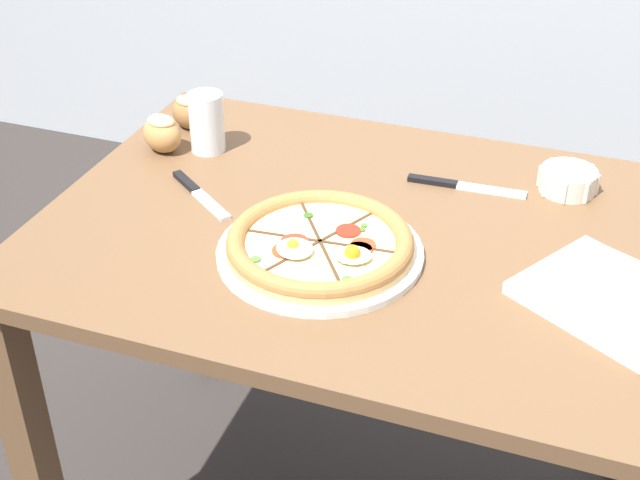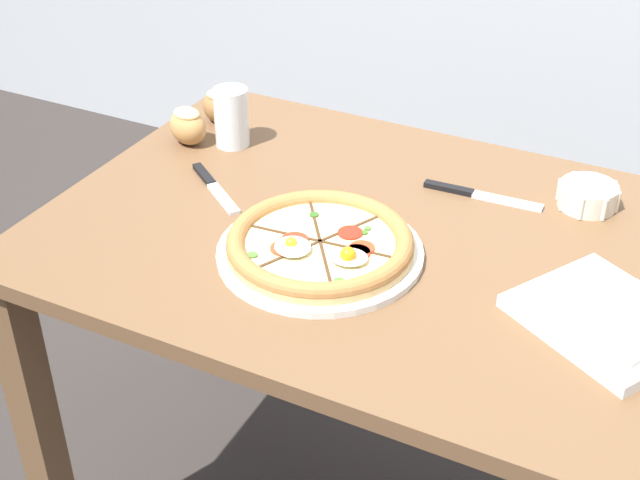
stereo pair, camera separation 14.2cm
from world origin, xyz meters
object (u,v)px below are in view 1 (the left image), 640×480
at_px(bread_piece_mid, 162,133).
at_px(knife_main, 200,194).
at_px(napkin_folded, 611,295).
at_px(dining_table, 369,286).
at_px(pizza, 320,245).
at_px(water_glass, 207,126).
at_px(knife_spare, 465,186).
at_px(ramekin_bowl, 568,180).
at_px(bread_piece_near, 189,112).

xyz_separation_m(bread_piece_mid, knife_main, (0.14, -0.13, -0.03)).
height_order(napkin_folded, bread_piece_mid, bread_piece_mid).
bearing_deg(knife_main, bread_piece_mid, 173.51).
bearing_deg(knife_main, dining_table, 36.93).
xyz_separation_m(pizza, bread_piece_mid, (-0.41, 0.24, 0.02)).
relative_size(dining_table, water_glass, 9.55).
bearing_deg(dining_table, napkin_folded, -11.56).
xyz_separation_m(pizza, knife_spare, (0.17, 0.30, -0.02)).
relative_size(dining_table, knife_main, 6.75).
bearing_deg(bread_piece_mid, pizza, -30.23).
relative_size(pizza, ramekin_bowl, 3.06).
relative_size(pizza, knife_spare, 1.54).
height_order(dining_table, pizza, pizza).
bearing_deg(pizza, knife_spare, 59.75).
height_order(knife_main, knife_spare, same).
xyz_separation_m(pizza, bread_piece_near, (-0.41, 0.35, 0.02)).
relative_size(napkin_folded, bread_piece_near, 3.40).
relative_size(dining_table, bread_piece_mid, 11.52).
distance_m(napkin_folded, knife_spare, 0.39).
height_order(dining_table, ramekin_bowl, ramekin_bowl).
bearing_deg(napkin_folded, bread_piece_near, 159.33).
bearing_deg(pizza, napkin_folded, 3.44).
height_order(ramekin_bowl, bread_piece_mid, bread_piece_mid).
relative_size(dining_table, pizza, 3.35).
distance_m(dining_table, bread_piece_near, 0.55).
xyz_separation_m(dining_table, bread_piece_mid, (-0.46, 0.13, 0.16)).
height_order(ramekin_bowl, bread_piece_near, bread_piece_near).
height_order(pizza, ramekin_bowl, pizza).
bearing_deg(knife_spare, water_glass, 179.86).
distance_m(bread_piece_mid, knife_spare, 0.59).
bearing_deg(dining_table, bread_piece_near, 152.30).
bearing_deg(pizza, bread_piece_near, 139.49).
bearing_deg(napkin_folded, bread_piece_mid, 166.08).
height_order(knife_main, water_glass, water_glass).
bearing_deg(napkin_folded, dining_table, 168.44).
bearing_deg(knife_spare, napkin_folded, -46.67).
height_order(ramekin_bowl, knife_spare, ramekin_bowl).
height_order(ramekin_bowl, knife_main, ramekin_bowl).
bearing_deg(dining_table, pizza, -115.75).
relative_size(pizza, bread_piece_mid, 3.44).
distance_m(bread_piece_near, knife_spare, 0.59).
relative_size(ramekin_bowl, napkin_folded, 0.35).
bearing_deg(bread_piece_near, water_glass, -43.72).
bearing_deg(ramekin_bowl, napkin_folded, -72.68).
distance_m(ramekin_bowl, water_glass, 0.68).
distance_m(dining_table, napkin_folded, 0.43).
xyz_separation_m(knife_spare, water_glass, (-0.50, -0.02, 0.05)).
bearing_deg(water_glass, knife_main, -69.14).
bearing_deg(knife_spare, dining_table, -125.10).
bearing_deg(pizza, ramekin_bowl, 45.19).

